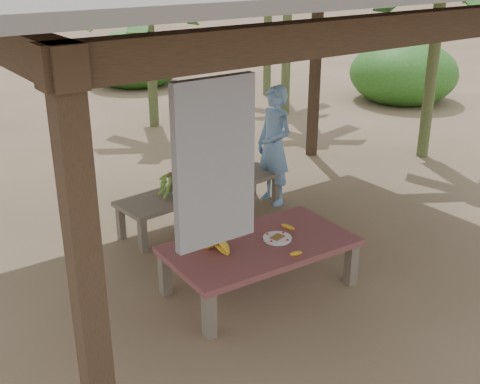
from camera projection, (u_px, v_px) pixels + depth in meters
ground at (262, 255)px, 6.60m from camera, size 80.00×80.00×0.00m
work_table at (260, 249)px, 5.80m from camera, size 1.84×1.08×0.50m
bench at (203, 190)px, 7.33m from camera, size 2.25×0.82×0.45m
ripe_banana_bunch at (213, 245)px, 5.55m from camera, size 0.35×0.33×0.17m
plate at (277, 239)px, 5.83m from camera, size 0.28×0.28×0.04m
loose_banana_front at (296, 253)px, 5.53m from camera, size 0.15×0.05×0.04m
loose_banana_side at (288, 227)px, 6.06m from camera, size 0.10×0.16×0.04m
water_flask at (192, 231)px, 5.72m from camera, size 0.08×0.08×0.31m
green_banana_stalk at (171, 184)px, 6.96m from camera, size 0.29×0.29×0.30m
cooking_pot at (224, 173)px, 7.48m from camera, size 0.19×0.19×0.16m
skewer_rack at (236, 169)px, 7.53m from camera, size 0.19×0.10×0.24m
woman at (274, 146)px, 7.73m from camera, size 0.38×0.58×1.56m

